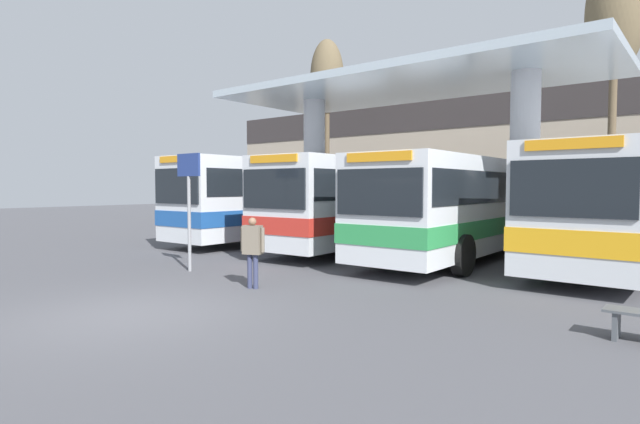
# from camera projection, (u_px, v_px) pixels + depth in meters

# --- Properties ---
(ground_plane) EXTENTS (100.00, 100.00, 0.00)m
(ground_plane) POSITION_uv_depth(u_px,v_px,m) (128.00, 315.00, 8.80)
(ground_plane) COLOR #4C4C51
(townhouse_backdrop) EXTENTS (40.00, 0.58, 7.27)m
(townhouse_backdrop) POSITION_uv_depth(u_px,v_px,m) (518.00, 149.00, 25.85)
(townhouse_backdrop) COLOR tan
(townhouse_backdrop) RESTS_ON ground_plane
(station_canopy) EXTENTS (12.64, 5.54, 5.73)m
(station_canopy) POSITION_uv_depth(u_px,v_px,m) (405.00, 111.00, 16.36)
(station_canopy) COLOR silver
(station_canopy) RESTS_ON ground_plane
(transit_bus_left_bay) EXTENTS (2.90, 12.15, 3.34)m
(transit_bus_left_bay) POSITION_uv_depth(u_px,v_px,m) (292.00, 196.00, 21.78)
(transit_bus_left_bay) COLOR silver
(transit_bus_left_bay) RESTS_ON ground_plane
(transit_bus_center_bay) EXTENTS (3.01, 11.63, 3.20)m
(transit_bus_center_bay) POSITION_uv_depth(u_px,v_px,m) (376.00, 199.00, 18.78)
(transit_bus_center_bay) COLOR silver
(transit_bus_center_bay) RESTS_ON ground_plane
(transit_bus_right_bay) EXTENTS (2.83, 10.92, 3.10)m
(transit_bus_right_bay) POSITION_uv_depth(u_px,v_px,m) (467.00, 203.00, 15.89)
(transit_bus_right_bay) COLOR silver
(transit_bus_right_bay) RESTS_ON ground_plane
(transit_bus_far_right_bay) EXTENTS (2.96, 11.71, 3.25)m
(transit_bus_far_right_bay) POSITION_uv_depth(u_px,v_px,m) (619.00, 202.00, 14.46)
(transit_bus_far_right_bay) COLOR silver
(transit_bus_far_right_bay) RESTS_ON ground_plane
(info_sign_platform) EXTENTS (0.90, 0.09, 3.14)m
(info_sign_platform) POSITION_uv_depth(u_px,v_px,m) (189.00, 188.00, 13.23)
(info_sign_platform) COLOR gray
(info_sign_platform) RESTS_ON ground_plane
(pedestrian_waiting) EXTENTS (0.58, 0.35, 1.58)m
(pedestrian_waiting) POSITION_uv_depth(u_px,v_px,m) (253.00, 245.00, 11.02)
(pedestrian_waiting) COLOR #333856
(pedestrian_waiting) RESTS_ON ground_plane
(poplar_tree_behind_left) EXTENTS (1.89, 1.89, 10.56)m
(poplar_tree_behind_left) POSITION_uv_depth(u_px,v_px,m) (327.00, 80.00, 28.14)
(poplar_tree_behind_left) COLOR brown
(poplar_tree_behind_left) RESTS_ON ground_plane
(poplar_tree_behind_right) EXTENTS (2.05, 2.05, 10.95)m
(poplar_tree_behind_right) POSITION_uv_depth(u_px,v_px,m) (615.00, 18.00, 18.56)
(poplar_tree_behind_right) COLOR brown
(poplar_tree_behind_right) RESTS_ON ground_plane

